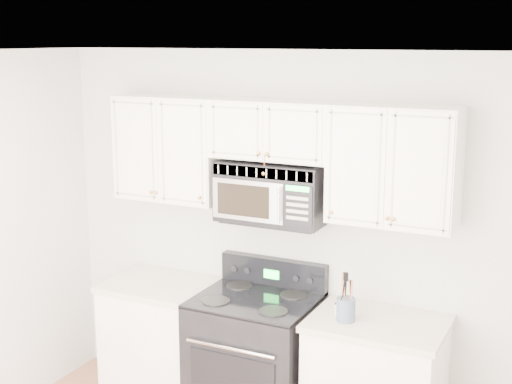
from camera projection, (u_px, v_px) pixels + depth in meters
The scene contains 8 objects.
room at pixel (141, 322), 3.53m from camera, with size 3.51×3.51×2.61m.
base_cabinet_left at pixel (168, 346), 5.32m from camera, with size 0.86×0.65×0.92m.
range at pixel (256, 359), 4.96m from camera, with size 0.81×0.73×1.13m.
upper_cabinets at pixel (275, 151), 4.78m from camera, with size 2.44×0.37×0.75m.
microwave at pixel (273, 192), 4.82m from camera, with size 0.74×0.42×0.41m.
utensil_crock at pixel (346, 308), 4.50m from camera, with size 0.12×0.12×0.32m.
shaker_salt at pixel (338, 309), 4.59m from camera, with size 0.04×0.04×0.09m.
shaker_pepper at pixel (351, 310), 4.56m from camera, with size 0.04×0.04×0.09m.
Camera 1 is at (1.96, -2.72, 2.68)m, focal length 50.00 mm.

